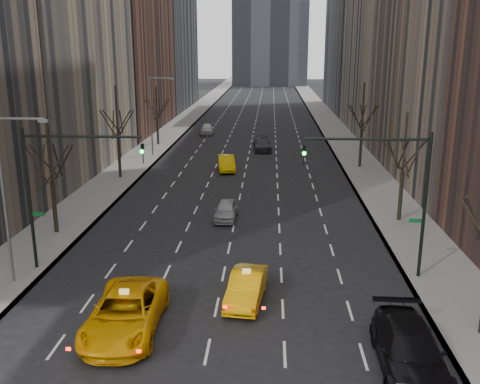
% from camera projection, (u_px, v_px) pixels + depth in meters
% --- Properties ---
extents(sidewalk_left, '(4.50, 320.00, 0.15)m').
position_uv_depth(sidewalk_left, '(179.00, 125.00, 86.68)').
color(sidewalk_left, slate).
rests_on(sidewalk_left, ground).
extents(sidewalk_right, '(4.50, 320.00, 0.15)m').
position_uv_depth(sidewalk_right, '(331.00, 126.00, 85.34)').
color(sidewalk_right, slate).
rests_on(sidewalk_right, ground).
extents(tree_lw_b, '(3.36, 3.50, 7.82)m').
position_uv_depth(tree_lw_b, '(52.00, 181.00, 35.63)').
color(tree_lw_b, black).
rests_on(tree_lw_b, ground).
extents(tree_lw_c, '(3.36, 3.50, 8.74)m').
position_uv_depth(tree_lw_c, '(118.00, 137.00, 50.95)').
color(tree_lw_c, black).
rests_on(tree_lw_c, ground).
extents(tree_lw_d, '(3.36, 3.50, 7.36)m').
position_uv_depth(tree_lw_d, '(157.00, 118.00, 68.41)').
color(tree_lw_d, black).
rests_on(tree_lw_d, ground).
extents(tree_rw_b, '(3.36, 3.50, 7.82)m').
position_uv_depth(tree_rw_b, '(403.00, 172.00, 38.16)').
color(tree_rw_b, black).
rests_on(tree_rw_b, ground).
extents(tree_rw_c, '(3.36, 3.50, 8.74)m').
position_uv_depth(tree_rw_c, '(362.00, 130.00, 55.41)').
color(tree_rw_c, black).
rests_on(tree_rw_c, ground).
extents(traffic_mast_left, '(6.69, 0.39, 8.00)m').
position_uv_depth(traffic_mast_left, '(57.00, 177.00, 29.22)').
color(traffic_mast_left, black).
rests_on(traffic_mast_left, ground).
extents(traffic_mast_right, '(6.69, 0.39, 8.00)m').
position_uv_depth(traffic_mast_right, '(394.00, 182.00, 28.22)').
color(traffic_mast_right, black).
rests_on(traffic_mast_right, ground).
extents(streetlight_near, '(2.83, 0.22, 9.00)m').
position_uv_depth(streetlight_near, '(9.00, 183.00, 27.36)').
color(streetlight_near, slate).
rests_on(streetlight_near, ground).
extents(streetlight_far, '(2.83, 0.22, 9.00)m').
position_uv_depth(streetlight_far, '(154.00, 108.00, 61.07)').
color(streetlight_far, slate).
rests_on(streetlight_far, ground).
extents(taxi_suv, '(3.19, 6.64, 1.82)m').
position_uv_depth(taxi_suv, '(126.00, 312.00, 23.87)').
color(taxi_suv, '#EDA104').
rests_on(taxi_suv, ground).
extents(taxi_sedan, '(2.14, 4.75, 1.51)m').
position_uv_depth(taxi_sedan, '(247.00, 287.00, 26.74)').
color(taxi_sedan, '#F2A305').
rests_on(taxi_sedan, ground).
extents(silver_sedan_ahead, '(1.68, 4.06, 1.38)m').
position_uv_depth(silver_sedan_ahead, '(226.00, 210.00, 39.61)').
color(silver_sedan_ahead, '#919498').
rests_on(silver_sedan_ahead, ground).
extents(parked_suv_black, '(2.63, 6.13, 1.76)m').
position_uv_depth(parked_suv_black, '(410.00, 350.00, 20.97)').
color(parked_suv_black, black).
rests_on(parked_suv_black, ground).
extents(far_taxi, '(2.26, 4.86, 1.54)m').
position_uv_depth(far_taxi, '(226.00, 163.00, 55.09)').
color(far_taxi, '#E2AE04').
rests_on(far_taxi, ground).
extents(far_suv_grey, '(2.47, 5.31, 1.50)m').
position_uv_depth(far_suv_grey, '(262.00, 144.00, 65.75)').
color(far_suv_grey, '#2C2D31').
rests_on(far_suv_grey, ground).
extents(far_car_white, '(2.17, 4.63, 1.53)m').
position_uv_depth(far_car_white, '(207.00, 129.00, 77.91)').
color(far_car_white, '#BCBCBC').
rests_on(far_car_white, ground).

